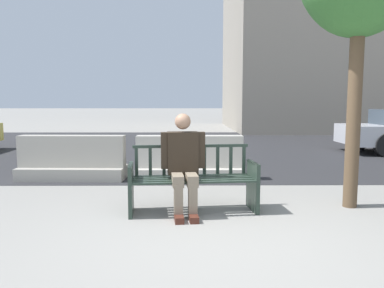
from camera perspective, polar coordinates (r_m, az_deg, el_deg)
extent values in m
plane|color=gray|center=(4.08, 4.72, -14.62)|extent=(200.00, 200.00, 0.00)
cube|color=#28282B|center=(12.58, 1.12, -0.34)|extent=(120.00, 12.00, 0.01)
cube|color=#28382D|center=(4.99, -9.30, -6.80)|extent=(0.10, 0.52, 0.66)
cube|color=#28382D|center=(5.18, 9.27, -6.33)|extent=(0.10, 0.52, 0.66)
cube|color=#28382D|center=(5.04, 0.16, -7.82)|extent=(0.07, 0.33, 0.45)
cube|color=#28382D|center=(4.77, 0.48, -5.88)|extent=(1.60, 0.24, 0.02)
cube|color=#28382D|center=(4.88, 0.31, -5.60)|extent=(1.60, 0.24, 0.02)
cube|color=#28382D|center=(4.99, 0.16, -5.33)|extent=(1.60, 0.24, 0.02)
cube|color=#28382D|center=(5.11, 0.01, -5.07)|extent=(1.60, 0.24, 0.02)
cube|color=#28382D|center=(5.22, -0.14, -4.83)|extent=(1.60, 0.24, 0.02)
cube|color=#28382D|center=(5.16, -0.15, -0.31)|extent=(1.60, 0.20, 0.04)
cube|color=#28382D|center=(5.16, -8.46, -2.73)|extent=(0.05, 0.03, 0.38)
cube|color=#28382D|center=(5.16, -6.37, -2.71)|extent=(0.05, 0.03, 0.38)
cube|color=#28382D|center=(5.17, -4.29, -2.68)|extent=(0.05, 0.03, 0.38)
cube|color=#28382D|center=(5.18, -2.22, -2.65)|extent=(0.05, 0.03, 0.38)
cube|color=#28382D|center=(5.19, -0.15, -2.62)|extent=(0.05, 0.03, 0.38)
cube|color=#28382D|center=(5.22, 1.90, -2.58)|extent=(0.05, 0.03, 0.38)
cube|color=#28382D|center=(5.25, 3.93, -2.54)|extent=(0.05, 0.03, 0.38)
cube|color=#28382D|center=(5.28, 5.93, -2.50)|extent=(0.05, 0.03, 0.38)
cube|color=#28382D|center=(5.33, 7.90, -2.45)|extent=(0.05, 0.03, 0.38)
cube|color=#28382D|center=(4.91, -9.38, -3.27)|extent=(0.10, 0.46, 0.03)
cube|color=#28382D|center=(5.10, 9.39, -2.92)|extent=(0.10, 0.46, 0.03)
cube|color=#2D2319|center=(4.99, -1.43, -1.35)|extent=(0.42, 0.28, 0.56)
sphere|color=#9E755B|center=(4.93, -1.42, 3.46)|extent=(0.21, 0.21, 0.21)
cube|color=#7F705B|center=(4.82, -2.25, -5.37)|extent=(0.19, 0.45, 0.14)
cube|color=#7F705B|center=(4.84, -0.12, -5.32)|extent=(0.19, 0.45, 0.14)
cube|color=#7F705B|center=(4.71, -2.08, -8.82)|extent=(0.12, 0.12, 0.45)
cube|color=#7F705B|center=(4.73, 0.12, -8.76)|extent=(0.12, 0.12, 0.45)
cube|color=#4C2319|center=(4.69, -2.00, -11.26)|extent=(0.14, 0.27, 0.08)
cube|color=#4C2319|center=(4.71, 0.23, -11.19)|extent=(0.14, 0.27, 0.08)
cube|color=#2D2319|center=(4.94, -4.23, -0.98)|extent=(0.10, 0.13, 0.48)
cube|color=#2D2319|center=(4.98, 1.41, -0.90)|extent=(0.10, 0.13, 0.48)
cube|color=#ADA89E|center=(7.15, -0.37, -4.47)|extent=(2.00, 0.68, 0.24)
cube|color=#ADA89E|center=(7.09, -0.37, -1.13)|extent=(2.00, 0.30, 0.60)
cube|color=#9E998E|center=(7.54, -17.68, -4.21)|extent=(2.02, 0.74, 0.24)
cube|color=#9E998E|center=(7.48, -17.78, -1.04)|extent=(2.01, 0.36, 0.60)
cylinder|color=brown|center=(5.60, 23.48, 5.18)|extent=(0.19, 0.19, 2.79)
cylinder|color=black|center=(12.86, 24.07, 0.67)|extent=(0.64, 0.22, 0.64)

